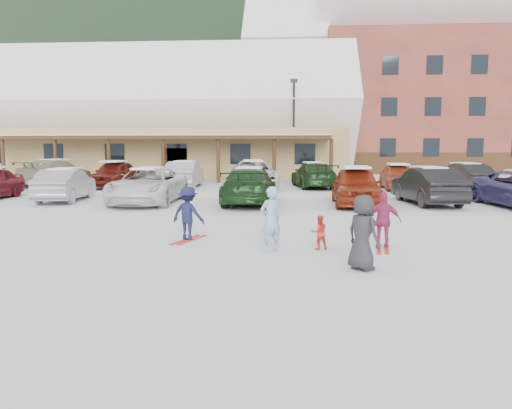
# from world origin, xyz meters

# --- Properties ---
(ground) EXTENTS (160.00, 160.00, 0.00)m
(ground) POSITION_xyz_m (0.00, 0.00, 0.00)
(ground) COLOR white
(ground) RESTS_ON ground
(forested_hillside) EXTENTS (300.00, 70.00, 38.00)m
(forested_hillside) POSITION_xyz_m (0.00, 85.00, 19.00)
(forested_hillside) COLOR black
(forested_hillside) RESTS_ON ground
(day_lodge) EXTENTS (29.12, 12.50, 10.38)m
(day_lodge) POSITION_xyz_m (-9.00, 27.96, 3.94)
(day_lodge) COLOR tan
(day_lodge) RESTS_ON ground
(alpine_hotel) EXTENTS (31.48, 14.01, 21.48)m
(alpine_hotel) POSITION_xyz_m (14.27, 38.00, 8.63)
(alpine_hotel) COLOR maroon
(alpine_hotel) RESTS_ON ground
(lamp_post) EXTENTS (0.50, 0.25, 6.83)m
(lamp_post) POSITION_xyz_m (1.22, 23.26, 3.82)
(lamp_post) COLOR black
(lamp_post) RESTS_ON ground
(conifer_2) EXTENTS (5.28, 5.28, 12.24)m
(conifer_2) POSITION_xyz_m (-30.00, 42.00, 6.83)
(conifer_2) COLOR black
(conifer_2) RESTS_ON ground
(conifer_3) EXTENTS (3.96, 3.96, 9.18)m
(conifer_3) POSITION_xyz_m (6.00, 44.00, 5.12)
(conifer_3) COLOR black
(conifer_3) RESTS_ON ground
(adult_skier) EXTENTS (0.66, 0.62, 1.52)m
(adult_skier) POSITION_xyz_m (0.70, 0.20, 0.76)
(adult_skier) COLOR #92A7D0
(adult_skier) RESTS_ON ground
(toddler_red) EXTENTS (0.46, 0.40, 0.81)m
(toddler_red) POSITION_xyz_m (1.82, 0.57, 0.41)
(toddler_red) COLOR red
(toddler_red) RESTS_ON ground
(child_navy) EXTENTS (1.01, 0.77, 1.38)m
(child_navy) POSITION_xyz_m (-1.48, 1.43, 0.69)
(child_navy) COLOR #131739
(child_navy) RESTS_ON ground
(skis_child_navy) EXTENTS (0.63, 1.39, 0.03)m
(skis_child_navy) POSITION_xyz_m (-1.48, 1.43, 0.01)
(skis_child_navy) COLOR red
(skis_child_navy) RESTS_ON ground
(child_magenta) EXTENTS (0.84, 0.45, 1.35)m
(child_magenta) POSITION_xyz_m (3.34, 0.76, 0.68)
(child_magenta) COLOR #A7285D
(child_magenta) RESTS_ON ground
(skis_child_magenta) EXTENTS (0.42, 1.41, 0.03)m
(skis_child_magenta) POSITION_xyz_m (3.34, 0.76, 0.01)
(skis_child_magenta) COLOR red
(skis_child_magenta) RESTS_ON ground
(bystander_dark) EXTENTS (0.84, 0.86, 1.49)m
(bystander_dark) POSITION_xyz_m (2.57, -1.31, 0.75)
(bystander_dark) COLOR #29292C
(bystander_dark) RESTS_ON ground
(parked_car_1) EXTENTS (1.99, 4.44, 1.41)m
(parked_car_1) POSITION_xyz_m (-8.72, 9.95, 0.71)
(parked_car_1) COLOR #98979C
(parked_car_1) RESTS_ON ground
(parked_car_2) EXTENTS (2.46, 5.33, 1.48)m
(parked_car_2) POSITION_xyz_m (-4.85, 9.36, 0.74)
(parked_car_2) COLOR white
(parked_car_2) RESTS_ON ground
(parked_car_3) EXTENTS (2.16, 5.20, 1.50)m
(parked_car_3) POSITION_xyz_m (-0.59, 9.41, 0.75)
(parked_car_3) COLOR black
(parked_car_3) RESTS_ON ground
(parked_car_4) EXTENTS (1.96, 4.61, 1.56)m
(parked_car_4) POSITION_xyz_m (3.75, 9.33, 0.78)
(parked_car_4) COLOR maroon
(parked_car_4) RESTS_ON ground
(parked_car_5) EXTENTS (2.18, 4.78, 1.52)m
(parked_car_5) POSITION_xyz_m (6.75, 9.94, 0.76)
(parked_car_5) COLOR black
(parked_car_5) RESTS_ON ground
(parked_car_7) EXTENTS (2.93, 5.66, 1.57)m
(parked_car_7) POSITION_xyz_m (-12.84, 17.54, 0.78)
(parked_car_7) COLOR gray
(parked_car_7) RESTS_ON ground
(parked_car_8) EXTENTS (2.07, 4.54, 1.51)m
(parked_car_8) POSITION_xyz_m (-9.00, 16.79, 0.75)
(parked_car_8) COLOR #5A1610
(parked_car_8) RESTS_ON ground
(parked_car_9) EXTENTS (1.79, 4.64, 1.51)m
(parked_car_9) POSITION_xyz_m (-4.97, 17.02, 0.75)
(parked_car_9) COLOR #AAA8AD
(parked_car_9) RESTS_ON ground
(parked_car_10) EXTENTS (3.30, 5.93, 1.57)m
(parked_car_10) POSITION_xyz_m (-1.04, 16.70, 0.78)
(parked_car_10) COLOR white
(parked_car_10) RESTS_ON ground
(parked_car_11) EXTENTS (2.75, 5.19, 1.43)m
(parked_car_11) POSITION_xyz_m (2.38, 17.49, 0.72)
(parked_car_11) COLOR black
(parked_car_11) RESTS_ON ground
(parked_car_12) EXTENTS (1.81, 4.16, 1.40)m
(parked_car_12) POSITION_xyz_m (6.92, 16.71, 0.70)
(parked_car_12) COLOR #AF4B2D
(parked_car_12) RESTS_ON ground
(parked_car_13) EXTENTS (2.17, 4.51, 1.43)m
(parked_car_13) POSITION_xyz_m (10.69, 17.30, 0.71)
(parked_car_13) COLOR black
(parked_car_13) RESTS_ON ground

